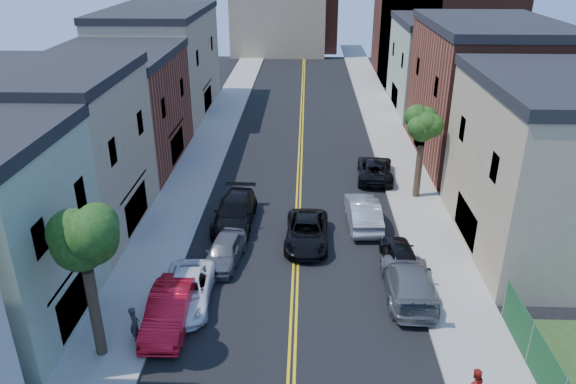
# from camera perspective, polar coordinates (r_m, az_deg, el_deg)

# --- Properties ---
(sidewalk_left) EXTENTS (3.20, 100.00, 0.15)m
(sidewalk_left) POSITION_cam_1_polar(r_m,az_deg,el_deg) (46.95, -8.39, 4.97)
(sidewalk_left) COLOR gray
(sidewalk_left) RESTS_ON ground
(sidewalk_right) EXTENTS (3.20, 100.00, 0.15)m
(sidewalk_right) POSITION_cam_1_polar(r_m,az_deg,el_deg) (46.80, 11.08, 4.71)
(sidewalk_right) COLOR gray
(sidewalk_right) RESTS_ON ground
(curb_left) EXTENTS (0.30, 100.00, 0.15)m
(curb_left) POSITION_cam_1_polar(r_m,az_deg,el_deg) (46.67, -6.27, 4.97)
(curb_left) COLOR gray
(curb_left) RESTS_ON ground
(curb_right) EXTENTS (0.30, 100.00, 0.15)m
(curb_right) POSITION_cam_1_polar(r_m,az_deg,el_deg) (46.56, 8.94, 4.76)
(curb_right) COLOR gray
(curb_right) RESTS_ON ground
(bldg_left_tan_near) EXTENTS (9.00, 10.00, 9.00)m
(bldg_left_tan_near) POSITION_cam_1_polar(r_m,az_deg,el_deg) (33.84, -23.45, 3.30)
(bldg_left_tan_near) COLOR #998466
(bldg_left_tan_near) RESTS_ON ground
(bldg_left_brick) EXTENTS (9.00, 12.00, 8.00)m
(bldg_left_brick) POSITION_cam_1_polar(r_m,az_deg,el_deg) (43.65, -17.59, 7.99)
(bldg_left_brick) COLOR brown
(bldg_left_brick) RESTS_ON ground
(bldg_left_tan_far) EXTENTS (9.00, 16.00, 9.50)m
(bldg_left_tan_far) POSITION_cam_1_polar(r_m,az_deg,el_deg) (56.48, -13.20, 12.86)
(bldg_left_tan_far) COLOR #998466
(bldg_left_tan_far) RESTS_ON ground
(bldg_right_tan) EXTENTS (9.00, 12.00, 9.00)m
(bldg_right_tan) POSITION_cam_1_polar(r_m,az_deg,el_deg) (32.62, 26.41, 1.98)
(bldg_right_tan) COLOR #998466
(bldg_right_tan) RESTS_ON ground
(bldg_right_brick) EXTENTS (9.00, 14.00, 10.00)m
(bldg_right_brick) POSITION_cam_1_polar(r_m,az_deg,el_deg) (44.94, 19.76, 9.48)
(bldg_right_brick) COLOR brown
(bldg_right_brick) RESTS_ON ground
(bldg_right_palegrn) EXTENTS (9.00, 12.00, 8.50)m
(bldg_right_palegrn) POSITION_cam_1_polar(r_m,az_deg,el_deg) (58.26, 15.78, 12.43)
(bldg_right_palegrn) COLOR gray
(bldg_right_palegrn) RESTS_ON ground
(church) EXTENTS (16.20, 14.20, 22.60)m
(church) POSITION_cam_1_polar(r_m,az_deg,el_deg) (72.83, 15.28, 17.16)
(church) COLOR #4C2319
(church) RESTS_ON ground
(backdrop_left) EXTENTS (14.00, 8.00, 12.00)m
(backdrop_left) POSITION_cam_1_polar(r_m,az_deg,el_deg) (86.17, -1.03, 18.16)
(backdrop_left) COLOR #998466
(backdrop_left) RESTS_ON ground
(backdrop_center) EXTENTS (10.00, 8.00, 10.00)m
(backdrop_center) POSITION_cam_1_polar(r_m,az_deg,el_deg) (90.14, 1.78, 17.80)
(backdrop_center) COLOR brown
(backdrop_center) RESTS_ON ground
(tree_left_mid) EXTENTS (5.20, 5.20, 9.29)m
(tree_left_mid) POSITION_cam_1_polar(r_m,az_deg,el_deg) (21.40, -21.14, -2.19)
(tree_left_mid) COLOR #34291A
(tree_left_mid) RESTS_ON sidewalk_left
(tree_right_far) EXTENTS (4.40, 4.40, 8.03)m
(tree_right_far) POSITION_cam_1_polar(r_m,az_deg,el_deg) (35.73, 14.12, 7.81)
(tree_right_far) COLOR #34291A
(tree_right_far) RESTS_ON sidewalk_right
(red_sedan) EXTENTS (1.78, 4.97, 1.63)m
(red_sedan) POSITION_cam_1_polar(r_m,az_deg,el_deg) (25.28, -12.29, -11.93)
(red_sedan) COLOR red
(red_sedan) RESTS_ON ground
(white_pickup) EXTENTS (2.52, 5.11, 1.39)m
(white_pickup) POSITION_cam_1_polar(r_m,az_deg,el_deg) (26.52, -10.61, -10.15)
(white_pickup) COLOR white
(white_pickup) RESTS_ON ground
(grey_car_left) EXTENTS (2.24, 4.42, 1.44)m
(grey_car_left) POSITION_cam_1_polar(r_m,az_deg,el_deg) (29.32, -6.66, -6.15)
(grey_car_left) COLOR #505256
(grey_car_left) RESTS_ON ground
(black_car_left) EXTENTS (2.47, 5.70, 1.63)m
(black_car_left) POSITION_cam_1_polar(r_m,az_deg,el_deg) (33.12, -5.59, -2.10)
(black_car_left) COLOR black
(black_car_left) RESTS_ON ground
(grey_car_right) EXTENTS (2.40, 5.72, 1.65)m
(grey_car_right) POSITION_cam_1_polar(r_m,az_deg,el_deg) (27.19, 12.52, -9.07)
(grey_car_right) COLOR #56595D
(grey_car_right) RESTS_ON ground
(black_car_right) EXTENTS (1.83, 4.12, 1.38)m
(black_car_right) POSITION_cam_1_polar(r_m,az_deg,el_deg) (29.53, 11.63, -6.37)
(black_car_right) COLOR black
(black_car_right) RESTS_ON ground
(silver_car_right) EXTENTS (2.03, 5.24, 1.70)m
(silver_car_right) POSITION_cam_1_polar(r_m,az_deg,el_deg) (33.21, 7.87, -2.08)
(silver_car_right) COLOR #989C9F
(silver_car_right) RESTS_ON ground
(dark_car_right_far) EXTENTS (2.86, 5.50, 1.48)m
(dark_car_right_far) POSITION_cam_1_polar(r_m,az_deg,el_deg) (40.01, 9.11, 2.42)
(dark_car_right_far) COLOR black
(dark_car_right_far) RESTS_ON ground
(black_suv_lane) EXTENTS (2.53, 5.24, 1.44)m
(black_suv_lane) POSITION_cam_1_polar(r_m,az_deg,el_deg) (30.95, 1.98, -4.22)
(black_suv_lane) COLOR black
(black_suv_lane) RESTS_ON ground
(pedestrian_left) EXTENTS (0.61, 0.71, 1.64)m
(pedestrian_left) POSITION_cam_1_polar(r_m,az_deg,el_deg) (24.56, -15.78, -13.13)
(pedestrian_left) COLOR #26262D
(pedestrian_left) RESTS_ON sidewalk_left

